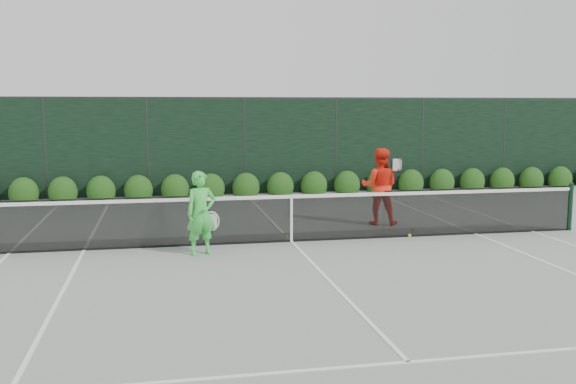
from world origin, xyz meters
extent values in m
plane|color=gray|center=(0.00, 0.00, 0.00)|extent=(80.00, 80.00, 0.00)
cylinder|color=#113320|center=(6.40, 0.00, 0.54)|extent=(0.10, 0.10, 1.07)
cube|color=black|center=(-4.20, 0.00, 0.51)|extent=(4.40, 0.01, 1.02)
cube|color=black|center=(0.00, 0.00, 0.48)|extent=(4.00, 0.01, 0.96)
cube|color=black|center=(4.20, 0.00, 0.51)|extent=(4.40, 0.01, 1.02)
cube|color=white|center=(0.00, 0.00, 0.94)|extent=(12.80, 0.03, 0.07)
cube|color=black|center=(0.00, 0.00, 0.02)|extent=(12.80, 0.02, 0.04)
cube|color=white|center=(0.00, 0.00, 0.46)|extent=(0.05, 0.03, 0.91)
imported|color=#3DD049|center=(-1.89, -0.77, 0.79)|extent=(0.66, 0.53, 1.58)
torus|color=silver|center=(-1.69, -0.67, 0.62)|extent=(0.30, 0.05, 0.30)
cylinder|color=black|center=(-1.69, -0.67, 0.38)|extent=(0.10, 0.03, 0.30)
imported|color=#FF2B15|center=(2.44, 1.55, 0.90)|extent=(1.07, 0.95, 1.81)
torus|color=black|center=(2.79, 1.35, 1.43)|extent=(0.29, 0.12, 0.30)
cylinder|color=black|center=(2.79, 1.35, 1.19)|extent=(0.10, 0.03, 0.30)
cube|color=white|center=(-5.49, 0.00, 0.01)|extent=(0.06, 23.77, 0.01)
cube|color=white|center=(5.49, 0.00, 0.01)|extent=(0.06, 23.77, 0.01)
cube|color=white|center=(-4.12, 0.00, 0.01)|extent=(0.06, 23.77, 0.01)
cube|color=white|center=(4.12, 0.00, 0.01)|extent=(0.06, 23.77, 0.01)
cube|color=white|center=(0.00, 11.88, 0.01)|extent=(11.03, 0.06, 0.01)
cube|color=white|center=(0.00, 6.40, 0.01)|extent=(8.23, 0.06, 0.01)
cube|color=white|center=(0.00, -6.40, 0.01)|extent=(8.23, 0.06, 0.01)
cube|color=white|center=(0.00, 0.00, 0.01)|extent=(0.06, 12.80, 0.01)
cube|color=black|center=(0.00, 7.50, 1.50)|extent=(32.00, 0.06, 3.00)
cube|color=#262826|center=(0.00, 7.50, 3.03)|extent=(32.00, 0.06, 0.06)
cylinder|color=#262826|center=(-6.00, 7.50, 1.50)|extent=(0.08, 0.08, 3.00)
cylinder|color=#262826|center=(-3.00, 7.50, 1.50)|extent=(0.08, 0.08, 3.00)
cylinder|color=#262826|center=(0.00, 7.50, 1.50)|extent=(0.08, 0.08, 3.00)
cylinder|color=#262826|center=(3.00, 7.50, 1.50)|extent=(0.08, 0.08, 3.00)
cylinder|color=#262826|center=(6.00, 7.50, 1.50)|extent=(0.08, 0.08, 3.00)
cylinder|color=#262826|center=(9.00, 7.50, 1.50)|extent=(0.08, 0.08, 3.00)
ellipsoid|color=#143C10|center=(-6.60, 7.15, 0.23)|extent=(0.86, 0.65, 0.94)
ellipsoid|color=#143C10|center=(-5.50, 7.15, 0.23)|extent=(0.86, 0.65, 0.94)
ellipsoid|color=#143C10|center=(-4.40, 7.15, 0.23)|extent=(0.86, 0.65, 0.94)
ellipsoid|color=#143C10|center=(-3.30, 7.15, 0.23)|extent=(0.86, 0.65, 0.94)
ellipsoid|color=#143C10|center=(-2.20, 7.15, 0.23)|extent=(0.86, 0.65, 0.94)
ellipsoid|color=#143C10|center=(-1.10, 7.15, 0.23)|extent=(0.86, 0.65, 0.94)
ellipsoid|color=#143C10|center=(0.00, 7.15, 0.23)|extent=(0.86, 0.65, 0.94)
ellipsoid|color=#143C10|center=(1.10, 7.15, 0.23)|extent=(0.86, 0.65, 0.94)
ellipsoid|color=#143C10|center=(2.20, 7.15, 0.23)|extent=(0.86, 0.65, 0.94)
ellipsoid|color=#143C10|center=(3.30, 7.15, 0.23)|extent=(0.86, 0.65, 0.94)
ellipsoid|color=#143C10|center=(4.40, 7.15, 0.23)|extent=(0.86, 0.65, 0.94)
ellipsoid|color=#143C10|center=(5.50, 7.15, 0.23)|extent=(0.86, 0.65, 0.94)
ellipsoid|color=#143C10|center=(6.60, 7.15, 0.23)|extent=(0.86, 0.65, 0.94)
ellipsoid|color=#143C10|center=(7.70, 7.15, 0.23)|extent=(0.86, 0.65, 0.94)
ellipsoid|color=#143C10|center=(8.80, 7.15, 0.23)|extent=(0.86, 0.65, 0.94)
ellipsoid|color=#143C10|center=(9.90, 7.15, 0.23)|extent=(0.86, 0.65, 0.94)
ellipsoid|color=#143C10|center=(11.00, 7.15, 0.23)|extent=(0.86, 0.65, 0.94)
sphere|color=yellow|center=(2.14, 0.06, 0.03)|extent=(0.07, 0.07, 0.07)
sphere|color=yellow|center=(0.00, 0.70, 0.03)|extent=(0.07, 0.07, 0.07)
sphere|color=yellow|center=(2.58, -0.02, 0.03)|extent=(0.07, 0.07, 0.07)
sphere|color=yellow|center=(2.92, 0.64, 0.03)|extent=(0.07, 0.07, 0.07)
camera|label=1|loc=(-2.60, -12.71, 2.79)|focal=40.00mm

